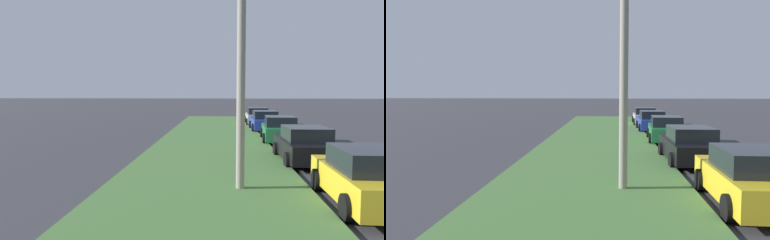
% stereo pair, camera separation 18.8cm
% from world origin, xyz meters
% --- Properties ---
extents(grass_median, '(60.00, 6.00, 0.12)m').
position_xyz_m(grass_median, '(10.00, 6.21, 0.06)').
color(grass_median, '#477238').
rests_on(grass_median, ground).
extents(parked_car_yellow, '(4.32, 2.05, 1.47)m').
position_xyz_m(parked_car_yellow, '(7.45, 2.10, 0.72)').
color(parked_car_yellow, gold).
rests_on(parked_car_yellow, ground).
extents(parked_car_black, '(4.32, 2.06, 1.47)m').
position_xyz_m(parked_car_black, '(13.21, 2.41, 0.72)').
color(parked_car_black, black).
rests_on(parked_car_black, ground).
extents(parked_car_green, '(4.40, 2.21, 1.47)m').
position_xyz_m(parked_car_green, '(19.60, 2.42, 0.72)').
color(parked_car_green, '#1E6B38').
rests_on(parked_car_green, ground).
extents(parked_car_blue, '(4.31, 2.04, 1.47)m').
position_xyz_m(parked_car_blue, '(25.63, 2.56, 0.72)').
color(parked_car_blue, '#23389E').
rests_on(parked_car_blue, ground).
extents(parked_car_silver, '(4.33, 2.08, 1.47)m').
position_xyz_m(parked_car_silver, '(30.92, 2.58, 0.72)').
color(parked_car_silver, '#B2B5BA').
rests_on(parked_car_silver, ground).
extents(streetlight, '(1.01, 2.82, 7.50)m').
position_xyz_m(streetlight, '(8.47, 4.88, 4.39)').
color(streetlight, gray).
rests_on(streetlight, ground).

